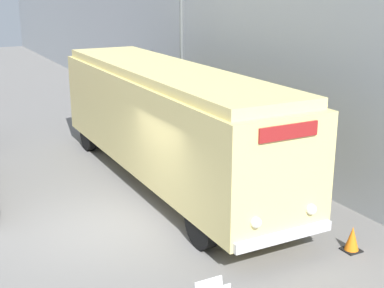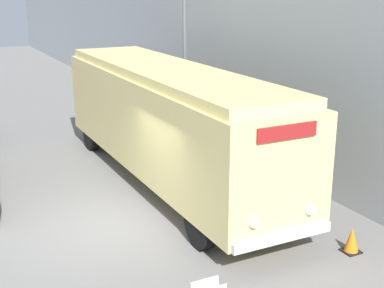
% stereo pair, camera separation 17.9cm
% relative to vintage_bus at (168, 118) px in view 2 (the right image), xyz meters
% --- Properties ---
extents(ground_plane, '(80.00, 80.00, 0.00)m').
position_rel_vintage_bus_xyz_m(ground_plane, '(-2.60, -2.18, -1.86)').
color(ground_plane, slate).
extents(building_wall_right, '(0.30, 60.00, 7.89)m').
position_rel_vintage_bus_xyz_m(building_wall_right, '(3.37, 7.82, 2.09)').
color(building_wall_right, '#9EA3A8').
rests_on(building_wall_right, ground_plane).
extents(vintage_bus, '(2.42, 10.87, 3.26)m').
position_rel_vintage_bus_xyz_m(vintage_bus, '(0.00, 0.00, 0.00)').
color(vintage_bus, black).
rests_on(vintage_bus, ground_plane).
extents(streetlamp, '(0.36, 0.36, 7.28)m').
position_rel_vintage_bus_xyz_m(streetlamp, '(2.11, 3.22, 2.78)').
color(streetlamp, '#595E60').
rests_on(streetlamp, ground_plane).
extents(traffic_cone, '(0.36, 0.36, 0.55)m').
position_rel_vintage_bus_xyz_m(traffic_cone, '(1.67, -5.57, -1.59)').
color(traffic_cone, black).
rests_on(traffic_cone, ground_plane).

